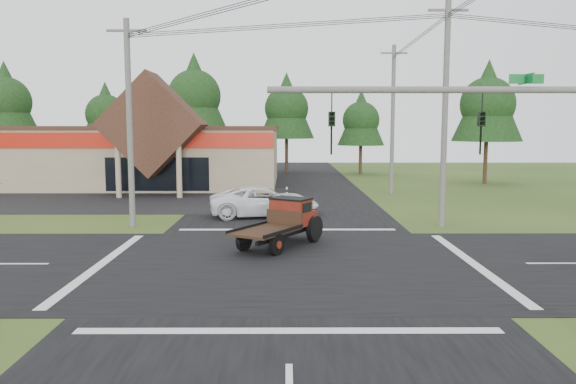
{
  "coord_description": "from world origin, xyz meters",
  "views": [
    {
      "loc": [
        -0.06,
        -20.65,
        5.16
      ],
      "look_at": [
        0.03,
        4.63,
        2.2
      ],
      "focal_mm": 35.0,
      "sensor_mm": 36.0,
      "label": 1
    }
  ],
  "objects": [
    {
      "name": "antique_flatbed_truck",
      "position": [
        -0.37,
        3.08,
        1.03
      ],
      "size": [
        4.2,
        5.19,
        2.06
      ],
      "primitive_type": null,
      "rotation": [
        0.0,
        0.0,
        -0.56
      ],
      "color": "#54140C",
      "rests_on": "ground"
    },
    {
      "name": "tree_row_c",
      "position": [
        -10.0,
        41.0,
        8.72
      ],
      "size": [
        7.28,
        7.28,
        13.13
      ],
      "color": "#332316",
      "rests_on": "ground"
    },
    {
      "name": "road_ew",
      "position": [
        0.0,
        0.0,
        0.01
      ],
      "size": [
        120.0,
        12.0,
        0.02
      ],
      "primitive_type": "cube",
      "color": "black",
      "rests_on": "ground"
    },
    {
      "name": "tree_row_d",
      "position": [
        0.0,
        42.0,
        7.38
      ],
      "size": [
        6.16,
        6.16,
        11.11
      ],
      "color": "#332316",
      "rests_on": "ground"
    },
    {
      "name": "tree_side_ne",
      "position": [
        18.0,
        30.0,
        7.38
      ],
      "size": [
        6.16,
        6.16,
        11.11
      ],
      "color": "#332316",
      "rests_on": "ground"
    },
    {
      "name": "tree_row_a",
      "position": [
        -30.0,
        40.0,
        8.05
      ],
      "size": [
        6.72,
        6.72,
        12.12
      ],
      "color": "#332316",
      "rests_on": "ground"
    },
    {
      "name": "white_pickup",
      "position": [
        -1.31,
        11.39,
        0.87
      ],
      "size": [
        6.59,
        3.72,
        1.74
      ],
      "primitive_type": "imported",
      "rotation": [
        0.0,
        0.0,
        1.71
      ],
      "color": "white",
      "rests_on": "ground"
    },
    {
      "name": "utility_pole_ne",
      "position": [
        8.0,
        8.0,
        5.89
      ],
      "size": [
        2.0,
        0.3,
        11.5
      ],
      "color": "#595651",
      "rests_on": "ground"
    },
    {
      "name": "cvs_building",
      "position": [
        -15.7,
        29.57,
        2.78
      ],
      "size": [
        30.4,
        18.2,
        9.19
      ],
      "color": "gray",
      "rests_on": "ground"
    },
    {
      "name": "tree_row_e",
      "position": [
        8.0,
        40.0,
        6.03
      ],
      "size": [
        5.04,
        5.04,
        9.09
      ],
      "color": "#332316",
      "rests_on": "ground"
    },
    {
      "name": "utility_pole_nw",
      "position": [
        -8.0,
        8.0,
        5.39
      ],
      "size": [
        2.0,
        0.3,
        10.5
      ],
      "color": "#595651",
      "rests_on": "ground"
    },
    {
      "name": "parking_apron",
      "position": [
        -14.0,
        19.0,
        0.01
      ],
      "size": [
        28.0,
        14.0,
        0.02
      ],
      "primitive_type": "cube",
      "color": "black",
      "rests_on": "ground"
    },
    {
      "name": "traffic_signal_mast",
      "position": [
        5.82,
        -7.5,
        4.43
      ],
      "size": [
        8.12,
        0.24,
        7.0
      ],
      "color": "#595651",
      "rests_on": "ground"
    },
    {
      "name": "tree_row_b",
      "position": [
        -20.0,
        42.0,
        6.7
      ],
      "size": [
        5.6,
        5.6,
        10.1
      ],
      "color": "#332316",
      "rests_on": "ground"
    },
    {
      "name": "road_ns",
      "position": [
        0.0,
        0.0,
        0.01
      ],
      "size": [
        12.0,
        120.0,
        0.02
      ],
      "primitive_type": "cube",
      "color": "black",
      "rests_on": "ground"
    },
    {
      "name": "utility_pole_n",
      "position": [
        8.0,
        22.0,
        5.74
      ],
      "size": [
        2.0,
        0.3,
        11.2
      ],
      "color": "#595651",
      "rests_on": "ground"
    },
    {
      "name": "ground",
      "position": [
        0.0,
        0.0,
        0.0
      ],
      "size": [
        120.0,
        120.0,
        0.0
      ],
      "primitive_type": "plane",
      "color": "#2E4C1B",
      "rests_on": "ground"
    }
  ]
}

